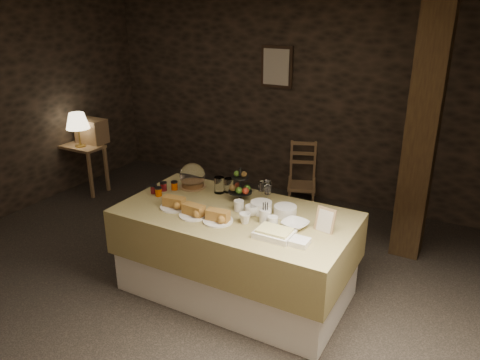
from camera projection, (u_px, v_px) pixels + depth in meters
The scene contains 28 objects.
ground_plane at pixel (184, 271), 4.78m from camera, with size 5.50×5.00×0.01m, color black.
room_shell at pixel (176, 122), 4.21m from camera, with size 5.52×5.02×2.60m.
buffet_table at pixel (235, 247), 4.28m from camera, with size 2.09×1.11×0.83m.
console_table at pixel (82, 154), 6.59m from camera, with size 0.64×0.36×0.68m.
table_lamp at pixel (77, 121), 6.35m from camera, with size 0.32×0.32×0.48m.
wine_rack at pixel (91, 131), 6.61m from camera, with size 0.42×0.26×0.34m, color #9A744B.
chair at pixel (304, 174), 6.39m from camera, with size 0.48×0.47×0.62m.
timber_column at pixel (421, 137), 4.68m from camera, with size 0.30×0.30×2.60m, color black.
framed_picture at pixel (277, 67), 6.22m from camera, with size 0.45×0.04×0.55m.
plate_stack_a at pixel (261, 207), 4.13m from camera, with size 0.19×0.19×0.10m, color white.
plate_stack_b at pixel (285, 211), 4.08m from camera, with size 0.20×0.20×0.09m, color white.
cutlery_holder at pixel (265, 216), 3.94m from camera, with size 0.10×0.10×0.12m, color white.
cup_a at pixel (251, 211), 4.07m from camera, with size 0.12×0.12×0.09m, color white.
cup_b at pixel (245, 218), 3.93m from camera, with size 0.10×0.10×0.09m, color white.
mug_c at pixel (239, 206), 4.17m from camera, with size 0.09×0.09×0.10m, color white.
mug_d at pixel (273, 222), 3.87m from camera, with size 0.08×0.08×0.09m, color white.
bowl at pixel (295, 224), 3.87m from camera, with size 0.21×0.21×0.05m, color white.
cake_dome at pixel (193, 177), 4.67m from camera, with size 0.26×0.26×0.26m.
fruit_stand at pixel (240, 188), 4.35m from camera, with size 0.23×0.23×0.32m.
bread_platter_left at pixel (174, 204), 4.23m from camera, with size 0.26×0.26×0.11m.
bread_platter_center at pixel (194, 212), 4.07m from camera, with size 0.26×0.26×0.11m.
bread_platter_right at pixel (218, 217), 3.96m from camera, with size 0.26×0.26×0.11m.
jam_jars at pixel (163, 189), 4.56m from camera, with size 0.18×0.26×0.07m.
tart_dish at pixel (274, 233), 3.71m from camera, with size 0.30×0.22×0.07m.
square_dish at pixel (300, 242), 3.59m from camera, with size 0.14×0.14×0.04m, color white.
menu_frame at pixel (325, 221), 3.78m from camera, with size 0.17×0.02×0.22m, color #9A744B.
storage_jar_a at pixel (219, 185), 4.54m from camera, with size 0.10×0.10×0.16m, color white.
storage_jar_b at pixel (229, 185), 4.56m from camera, with size 0.09×0.09×0.14m, color white.
Camera 1 is at (2.50, -3.32, 2.60)m, focal length 35.00 mm.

